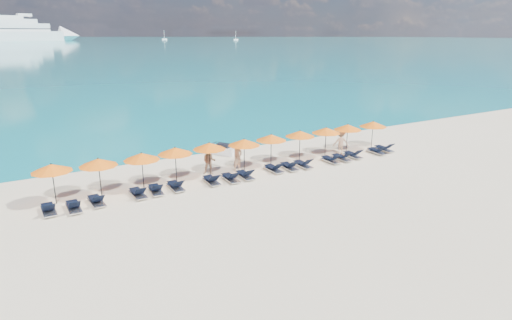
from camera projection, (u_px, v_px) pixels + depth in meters
ground at (282, 193)px, 24.49m from camera, size 1400.00×1400.00×0.00m
sea at (11, 40)px, 572.26m from camera, size 1600.00×1300.00×0.01m
cruise_ship at (18, 32)px, 485.84m from camera, size 142.65×55.54×39.36m
sailboat_near at (164, 39)px, 566.22m from camera, size 6.83×2.28×12.53m
sailboat_far at (236, 39)px, 544.22m from camera, size 6.27×2.09×11.49m
jetski at (222, 150)px, 32.23m from camera, size 1.99×2.47×0.84m
beachgoer_a at (238, 157)px, 28.08m from camera, size 0.81×0.65×1.93m
beachgoer_b at (209, 161)px, 27.51m from camera, size 0.97×0.80×1.75m
beachgoer_c at (341, 142)px, 32.05m from camera, size 1.32×1.04×1.86m
umbrella_0 at (51, 168)px, 22.38m from camera, size 2.10×2.10×2.28m
umbrella_1 at (98, 162)px, 23.36m from camera, size 2.10×2.10×2.28m
umbrella_2 at (142, 157)px, 24.44m from camera, size 2.10×2.10×2.28m
umbrella_3 at (175, 151)px, 25.62m from camera, size 2.10×2.10×2.28m
umbrella_4 at (209, 146)px, 26.71m from camera, size 2.10×2.10×2.28m
umbrella_5 at (244, 142)px, 27.65m from camera, size 2.10×2.10×2.28m
umbrella_6 at (271, 138)px, 28.89m from camera, size 2.10×2.10×2.28m
umbrella_7 at (300, 134)px, 30.00m from camera, size 2.10×2.10×2.28m
umbrella_8 at (326, 130)px, 31.02m from camera, size 2.10×2.10×2.28m
umbrella_9 at (348, 127)px, 32.07m from camera, size 2.10×2.10×2.28m
umbrella_10 at (373, 124)px, 33.15m from camera, size 2.10×2.10×2.28m
lounger_0 at (49, 209)px, 21.64m from camera, size 0.67×1.72×0.66m
lounger_1 at (74, 206)px, 21.99m from camera, size 0.64×1.71×0.66m
lounger_2 at (97, 201)px, 22.75m from camera, size 0.74×1.74×0.66m
lounger_3 at (138, 193)px, 23.84m from camera, size 0.69×1.72×0.66m
lounger_4 at (156, 189)px, 24.37m from camera, size 0.78×1.75×0.66m
lounger_5 at (176, 186)px, 24.95m from camera, size 0.62×1.70×0.66m
lounger_6 at (212, 180)px, 25.92m from camera, size 0.69×1.72×0.66m
lounger_7 at (231, 178)px, 26.35m from camera, size 0.64×1.71×0.66m
lounger_8 at (245, 175)px, 26.88m from camera, size 0.66×1.71×0.66m
lounger_9 at (274, 168)px, 28.16m from camera, size 0.63×1.70×0.66m
lounger_10 at (289, 166)px, 28.60m from camera, size 0.77×1.75×0.66m
lounger_11 at (303, 164)px, 29.09m from camera, size 0.62×1.70×0.66m
lounger_12 at (331, 159)px, 30.15m from camera, size 0.64×1.71×0.66m
lounger_13 at (342, 157)px, 30.67m from camera, size 0.63×1.70×0.66m
lounger_14 at (353, 155)px, 31.34m from camera, size 0.71×1.73×0.66m
lounger_15 at (377, 151)px, 32.33m from camera, size 0.66×1.71×0.66m
lounger_16 at (384, 148)px, 33.03m from camera, size 0.70×1.73×0.66m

